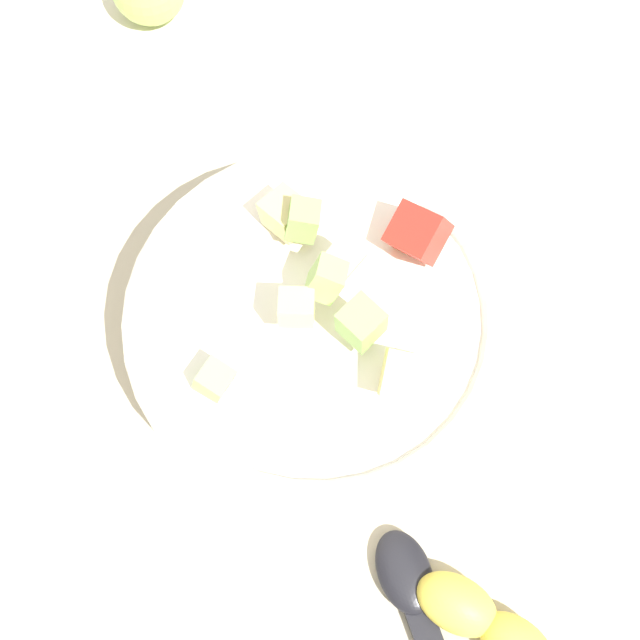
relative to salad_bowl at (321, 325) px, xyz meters
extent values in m
plane|color=silver|center=(-0.01, 0.00, -0.05)|extent=(2.40, 2.40, 0.00)
cube|color=#BCB299|center=(-0.01, 0.00, -0.04)|extent=(0.47, 0.35, 0.01)
cylinder|color=white|center=(0.00, 0.00, -0.01)|extent=(0.24, 0.24, 0.06)
torus|color=white|center=(0.00, 0.00, 0.02)|extent=(0.26, 0.26, 0.02)
cube|color=#A3CC6B|center=(0.00, 0.01, 0.06)|extent=(0.03, 0.03, 0.03)
cube|color=#93C160|center=(-0.05, 0.01, 0.05)|extent=(0.03, 0.03, 0.03)
cube|color=#E5D684|center=(-0.07, 0.01, 0.04)|extent=(0.04, 0.03, 0.03)
cube|color=red|center=(-0.02, 0.08, 0.04)|extent=(0.05, 0.05, 0.04)
cube|color=#E5D684|center=(0.00, -0.02, 0.05)|extent=(0.03, 0.03, 0.02)
cube|color=#E5D684|center=(0.07, 0.02, 0.04)|extent=(0.05, 0.04, 0.03)
cube|color=#A3CC6B|center=(0.01, -0.08, 0.03)|extent=(0.03, 0.03, 0.03)
cube|color=#93C160|center=(0.03, 0.01, 0.05)|extent=(0.03, 0.03, 0.03)
cube|color=#E5D684|center=(-0.02, 0.02, 0.05)|extent=(0.03, 0.03, 0.03)
ellipsoid|color=black|center=(0.17, -0.02, -0.03)|extent=(0.06, 0.04, 0.01)
ellipsoid|color=yellow|center=(0.20, 0.00, -0.03)|extent=(0.07, 0.06, 0.04)
camera|label=1|loc=(0.18, -0.09, 0.53)|focal=46.20mm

